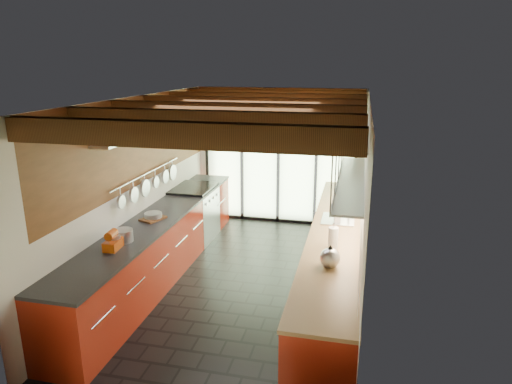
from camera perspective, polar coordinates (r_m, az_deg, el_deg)
ground at (r=6.70m, az=-1.53°, el=-11.22°), size 5.50×5.50×0.00m
room_shell at (r=6.12m, az=-1.65°, el=2.68°), size 5.50×5.50×5.50m
ceiling_beams at (r=6.36m, az=-0.83°, el=10.56°), size 3.14×5.06×4.90m
glass_door at (r=8.71m, az=2.85°, el=6.69°), size 2.95×0.10×2.90m
left_counter at (r=6.91m, az=-11.92°, el=-6.49°), size 0.68×5.00×0.92m
range_stove at (r=8.16m, az=-7.71°, el=-2.69°), size 0.66×0.90×0.97m
right_counter at (r=6.33m, az=9.80°, el=-8.53°), size 0.68×5.00×0.92m
sink_assembly at (r=6.52m, az=10.34°, el=-3.10°), size 0.45×0.52×0.43m
upper_cabinets_right at (r=6.19m, az=12.03°, el=4.33°), size 0.34×3.00×3.00m
left_wall_fixtures at (r=6.83m, az=-13.17°, el=4.94°), size 0.28×2.60×0.96m
stand_mixer at (r=5.68m, az=-17.43°, el=-5.90°), size 0.17×0.28×0.24m
pot_large at (r=5.88m, az=-16.26°, el=-5.25°), size 0.32×0.32×0.15m
pot_small at (r=6.59m, az=-12.72°, el=-2.95°), size 0.32×0.32×0.09m
cutting_board at (r=6.59m, az=-12.75°, el=-3.26°), size 0.34×0.39×0.03m
kettle at (r=5.04m, az=9.24°, el=-7.99°), size 0.29×0.31×0.26m
paper_towel at (r=5.48m, az=9.62°, el=-5.74°), size 0.13×0.13×0.32m
soap_bottle at (r=6.35m, az=10.14°, el=-3.08°), size 0.10×0.10×0.19m
bowl at (r=8.29m, az=10.89°, el=0.89°), size 0.21×0.21×0.05m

